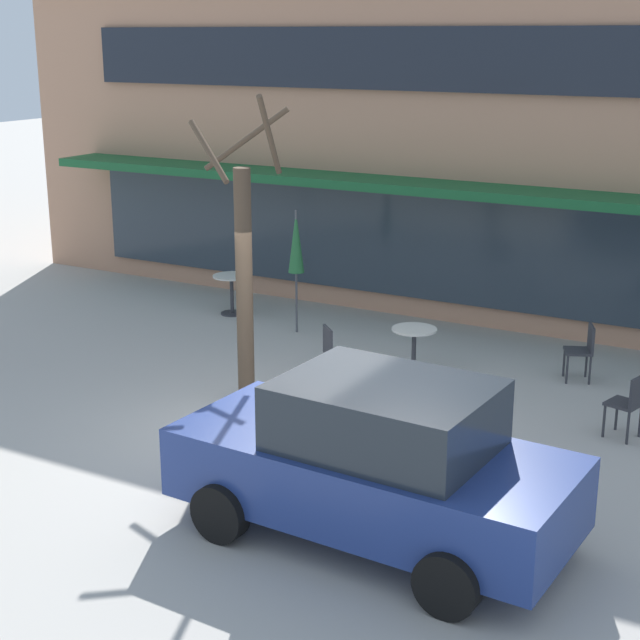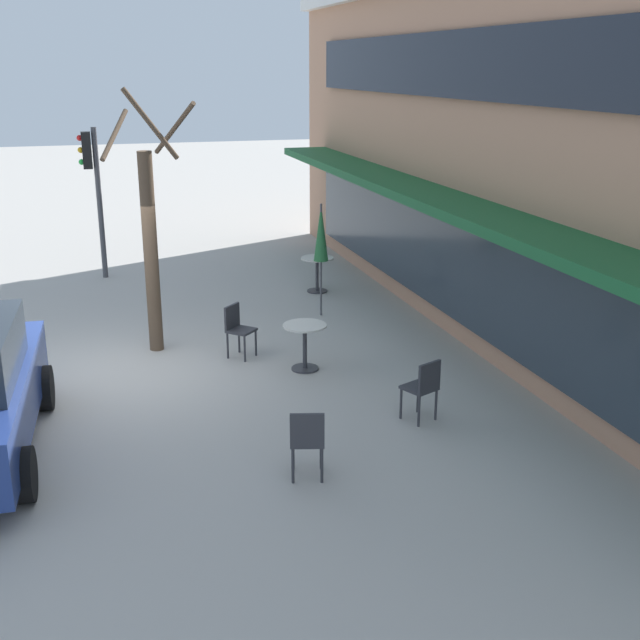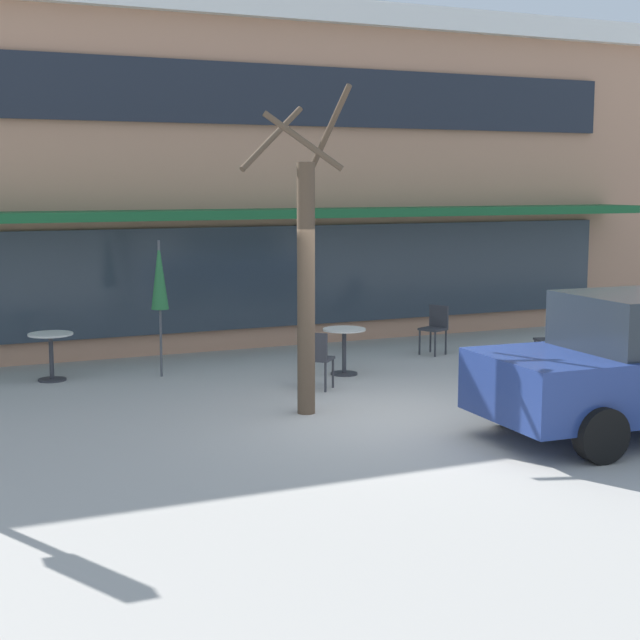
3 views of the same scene
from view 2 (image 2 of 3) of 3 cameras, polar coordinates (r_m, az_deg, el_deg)
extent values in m
plane|color=#ADA8A0|center=(13.13, -14.45, -3.86)|extent=(80.00, 80.00, 0.00)
cube|color=#19592D|center=(13.66, 8.35, 8.46)|extent=(16.89, 1.10, 0.16)
cube|color=#1E232D|center=(13.70, 10.72, 17.43)|extent=(15.90, 0.10, 1.10)
cube|color=#2D3842|center=(14.11, 9.95, 3.69)|extent=(15.90, 0.10, 1.90)
cylinder|color=#333338|center=(12.98, -1.08, -3.46)|extent=(0.44, 0.44, 0.03)
cylinder|color=#333338|center=(12.85, -1.09, -1.94)|extent=(0.07, 0.07, 0.70)
cylinder|color=silver|center=(12.74, -1.10, -0.39)|extent=(0.70, 0.70, 0.03)
cylinder|color=#333338|center=(17.41, -0.20, 2.08)|extent=(0.44, 0.44, 0.03)
cylinder|color=#333338|center=(17.31, -0.20, 3.25)|extent=(0.07, 0.07, 0.70)
cylinder|color=silver|center=(17.23, -0.21, 4.42)|extent=(0.70, 0.70, 0.03)
cylinder|color=#4C4C51|center=(15.48, 0.07, 4.25)|extent=(0.04, 0.04, 2.20)
cone|color=#286B38|center=(15.36, 0.07, 6.24)|extent=(0.28, 0.28, 1.10)
cylinder|color=#333338|center=(11.20, 5.78, -5.93)|extent=(0.04, 0.04, 0.45)
cylinder|color=#333338|center=(11.43, 6.98, -5.48)|extent=(0.04, 0.04, 0.45)
cylinder|color=#333338|center=(10.99, 7.05, -6.46)|extent=(0.04, 0.04, 0.45)
cylinder|color=#333338|center=(11.22, 8.25, -5.99)|extent=(0.04, 0.04, 0.45)
cube|color=#333338|center=(11.12, 7.06, -4.80)|extent=(0.53, 0.53, 0.04)
cube|color=#333338|center=(10.92, 7.79, -4.01)|extent=(0.20, 0.38, 0.40)
cylinder|color=#333338|center=(13.56, -4.58, -1.64)|extent=(0.04, 0.04, 0.45)
cylinder|color=#333338|center=(13.29, -5.38, -2.06)|extent=(0.04, 0.04, 0.45)
cylinder|color=#333338|center=(13.73, -5.78, -1.41)|extent=(0.04, 0.04, 0.45)
cylinder|color=#333338|center=(13.47, -6.58, -1.82)|extent=(0.04, 0.04, 0.45)
cube|color=#333338|center=(13.43, -5.61, -0.74)|extent=(0.57, 0.57, 0.04)
cube|color=#333338|center=(13.46, -6.28, 0.26)|extent=(0.31, 0.31, 0.40)
cylinder|color=#333338|center=(9.83, -1.93, -9.38)|extent=(0.04, 0.04, 0.45)
cylinder|color=#333338|center=(9.83, 0.08, -9.36)|extent=(0.04, 0.04, 0.45)
cylinder|color=#333338|center=(9.53, -1.94, -10.31)|extent=(0.04, 0.04, 0.45)
cylinder|color=#333338|center=(9.53, 0.13, -10.29)|extent=(0.04, 0.04, 0.45)
cube|color=#333338|center=(9.57, -0.92, -8.53)|extent=(0.49, 0.49, 0.04)
cube|color=#333338|center=(9.31, -0.92, -7.80)|extent=(0.14, 0.40, 0.40)
cylinder|color=black|center=(12.07, -19.01, -4.59)|extent=(0.65, 0.25, 0.64)
cylinder|color=black|center=(9.71, -20.30, -10.29)|extent=(0.65, 0.25, 0.64)
cylinder|color=brown|center=(13.71, -11.94, 4.63)|extent=(0.24, 0.24, 3.38)
cylinder|color=brown|center=(13.02, -11.95, 13.46)|extent=(0.29, 0.86, 1.13)
cylinder|color=brown|center=(13.72, -10.32, 13.26)|extent=(1.14, 0.62, 0.91)
cylinder|color=brown|center=(13.62, -14.42, 12.65)|extent=(0.95, 0.55, 0.76)
cylinder|color=#47474C|center=(18.93, -15.39, 7.95)|extent=(0.12, 0.12, 3.40)
cube|color=black|center=(18.78, -16.25, 11.51)|extent=(0.26, 0.20, 0.80)
sphere|color=red|center=(18.75, -16.73, 12.29)|extent=(0.13, 0.13, 0.13)
sphere|color=gold|center=(18.77, -16.66, 11.50)|extent=(0.13, 0.13, 0.13)
sphere|color=green|center=(18.80, -16.59, 10.72)|extent=(0.13, 0.13, 0.13)
camera|label=1|loc=(11.73, -77.51, 6.13)|focal=55.00mm
camera|label=3|loc=(21.65, -47.22, 7.93)|focal=55.00mm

